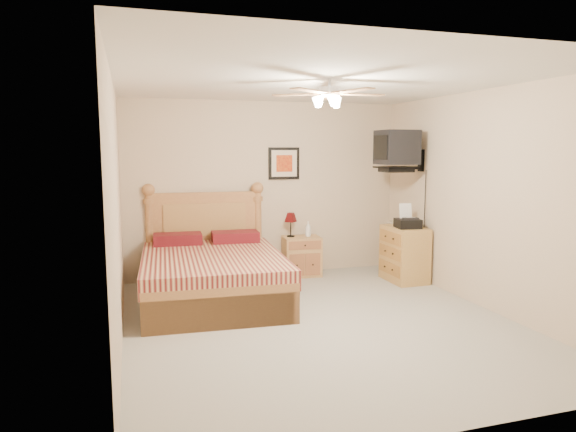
# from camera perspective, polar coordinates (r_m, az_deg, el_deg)

# --- Properties ---
(floor) EXTENTS (4.50, 4.50, 0.00)m
(floor) POSITION_cam_1_polar(r_m,az_deg,el_deg) (5.57, 3.57, -11.73)
(floor) COLOR #9C998D
(floor) RESTS_ON ground
(ceiling) EXTENTS (4.00, 4.50, 0.04)m
(ceiling) POSITION_cam_1_polar(r_m,az_deg,el_deg) (5.30, 3.80, 14.71)
(ceiling) COLOR white
(ceiling) RESTS_ON ground
(wall_back) EXTENTS (4.00, 0.04, 2.50)m
(wall_back) POSITION_cam_1_polar(r_m,az_deg,el_deg) (7.43, -2.49, 2.99)
(wall_back) COLOR #CBB396
(wall_back) RESTS_ON ground
(wall_front) EXTENTS (4.00, 0.04, 2.50)m
(wall_front) POSITION_cam_1_polar(r_m,az_deg,el_deg) (3.31, 17.66, -3.02)
(wall_front) COLOR #CBB396
(wall_front) RESTS_ON ground
(wall_left) EXTENTS (0.04, 4.50, 2.50)m
(wall_left) POSITION_cam_1_polar(r_m,az_deg,el_deg) (4.95, -18.51, 0.34)
(wall_left) COLOR #CBB396
(wall_left) RESTS_ON ground
(wall_right) EXTENTS (0.04, 4.50, 2.50)m
(wall_right) POSITION_cam_1_polar(r_m,az_deg,el_deg) (6.28, 21.01, 1.67)
(wall_right) COLOR #CBB396
(wall_right) RESTS_ON ground
(bed) EXTENTS (1.73, 2.21, 1.37)m
(bed) POSITION_cam_1_polar(r_m,az_deg,el_deg) (6.21, -8.42, -3.24)
(bed) COLOR #A16540
(bed) RESTS_ON ground
(nightstand) EXTENTS (0.56, 0.44, 0.57)m
(nightstand) POSITION_cam_1_polar(r_m,az_deg,el_deg) (7.47, 1.53, -4.47)
(nightstand) COLOR #AA7F44
(nightstand) RESTS_ON ground
(table_lamp) EXTENTS (0.19, 0.19, 0.35)m
(table_lamp) POSITION_cam_1_polar(r_m,az_deg,el_deg) (7.40, 0.31, -0.97)
(table_lamp) COLOR #53090C
(table_lamp) RESTS_ON nightstand
(lotion_bottle) EXTENTS (0.11, 0.11, 0.22)m
(lotion_bottle) POSITION_cam_1_polar(r_m,az_deg,el_deg) (7.44, 2.24, -1.44)
(lotion_bottle) COLOR white
(lotion_bottle) RESTS_ON nightstand
(framed_picture) EXTENTS (0.46, 0.04, 0.46)m
(framed_picture) POSITION_cam_1_polar(r_m,az_deg,el_deg) (7.46, -0.45, 5.86)
(framed_picture) COLOR black
(framed_picture) RESTS_ON wall_back
(dresser) EXTENTS (0.45, 0.65, 0.76)m
(dresser) POSITION_cam_1_polar(r_m,az_deg,el_deg) (7.31, 12.81, -4.15)
(dresser) COLOR #B88637
(dresser) RESTS_ON ground
(fax_machine) EXTENTS (0.35, 0.37, 0.33)m
(fax_machine) POSITION_cam_1_polar(r_m,az_deg,el_deg) (7.14, 13.19, -0.01)
(fax_machine) COLOR black
(fax_machine) RESTS_ON dresser
(magazine_lower) EXTENTS (0.25, 0.29, 0.02)m
(magazine_lower) POSITION_cam_1_polar(r_m,az_deg,el_deg) (7.44, 11.56, -0.84)
(magazine_lower) COLOR #B7A893
(magazine_lower) RESTS_ON dresser
(magazine_upper) EXTENTS (0.23, 0.29, 0.02)m
(magazine_upper) POSITION_cam_1_polar(r_m,az_deg,el_deg) (7.43, 11.59, -0.69)
(magazine_upper) COLOR tan
(magazine_upper) RESTS_ON magazine_lower
(wall_tv) EXTENTS (0.56, 0.46, 0.58)m
(wall_tv) POSITION_cam_1_polar(r_m,az_deg,el_deg) (7.23, 13.04, 7.13)
(wall_tv) COLOR black
(wall_tv) RESTS_ON wall_right
(ceiling_fan) EXTENTS (1.14, 1.14, 0.28)m
(ceiling_fan) POSITION_cam_1_polar(r_m,az_deg,el_deg) (5.10, 4.61, 13.40)
(ceiling_fan) COLOR white
(ceiling_fan) RESTS_ON ceiling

